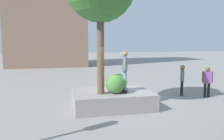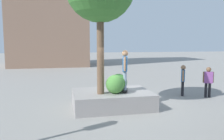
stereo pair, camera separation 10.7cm
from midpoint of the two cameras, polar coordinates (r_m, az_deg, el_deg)
The scene contains 8 objects.
ground_plane at distance 10.01m, azimuth 3.28°, elevation -8.74°, with size 120.00×120.00×0.00m, color gray.
planter_ledge at distance 9.58m, azimuth 0.32°, elevation -7.36°, with size 3.21×2.33×0.67m, color gray.
boxwood_shrub at distance 9.06m, azimuth 1.11°, elevation -3.59°, with size 0.75×0.75×0.75m, color #4C8C3D.
hedge_clump at distance 9.51m, azimuth 1.98°, elevation -3.15°, with size 0.73×0.73×0.73m, color #3D7A33.
skateboard at distance 9.51m, azimuth 3.57°, elevation -5.05°, with size 0.44×0.83×0.07m.
skateboarder at distance 9.37m, azimuth 3.61°, elevation 0.74°, with size 0.31×0.54×1.65m.
bystander_watching at distance 12.13m, azimuth 17.60°, elevation -1.94°, with size 0.36×0.48×1.58m.
passerby_with_bag at distance 12.17m, azimuth 23.21°, elevation -2.31°, with size 0.48×0.31×1.52m.
Camera 2 is at (2.62, 9.29, 2.65)m, focal length 36.44 mm.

